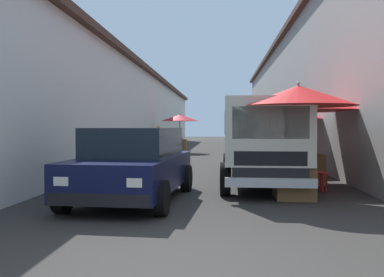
% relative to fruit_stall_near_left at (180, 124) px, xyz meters
% --- Properties ---
extents(ground, '(90.00, 90.00, 0.00)m').
position_rel_fruit_stall_near_left_xyz_m(ground, '(-6.14, -2.02, -1.61)').
color(ground, '#33302D').
extents(building_left_whitewash, '(49.80, 7.50, 4.56)m').
position_rel_fruit_stall_near_left_xyz_m(building_left_whitewash, '(-3.89, 5.04, 0.68)').
color(building_left_whitewash, silver).
rests_on(building_left_whitewash, ground).
extents(building_right_concrete, '(49.80, 7.50, 6.37)m').
position_rel_fruit_stall_near_left_xyz_m(building_right_concrete, '(-3.89, -9.08, 1.58)').
color(building_right_concrete, gray).
rests_on(building_right_concrete, ground).
extents(fruit_stall_near_left, '(2.15, 2.15, 2.25)m').
position_rel_fruit_stall_near_left_xyz_m(fruit_stall_near_left, '(0.00, 0.00, 0.00)').
color(fruit_stall_near_left, '#9E9EA3').
rests_on(fruit_stall_near_left, ground).
extents(fruit_stall_mid_lane, '(2.89, 2.89, 2.42)m').
position_rel_fruit_stall_near_left_xyz_m(fruit_stall_mid_lane, '(-12.31, -4.58, 0.32)').
color(fruit_stall_mid_lane, '#9E9EA3').
rests_on(fruit_stall_mid_lane, ground).
extents(fruit_stall_far_left, '(2.31, 2.31, 2.38)m').
position_rel_fruit_stall_near_left_xyz_m(fruit_stall_far_left, '(-14.79, -3.90, 0.16)').
color(fruit_stall_far_left, '#9E9EA3').
rests_on(fruit_stall_far_left, ground).
extents(fruit_stall_far_right, '(2.81, 2.81, 2.29)m').
position_rel_fruit_stall_near_left_xyz_m(fruit_stall_far_right, '(-9.14, -4.39, 0.20)').
color(fruit_stall_far_right, '#9E9EA3').
rests_on(fruit_stall_far_right, ground).
extents(hatchback_car, '(4.02, 2.14, 1.45)m').
position_rel_fruit_stall_near_left_xyz_m(hatchback_car, '(-15.13, -0.62, -0.87)').
color(hatchback_car, '#0F1438').
rests_on(hatchback_car, ground).
extents(delivery_truck, '(4.97, 2.07, 2.08)m').
position_rel_fruit_stall_near_left_xyz_m(delivery_truck, '(-13.78, -3.35, -0.57)').
color(delivery_truck, black).
rests_on(delivery_truck, ground).
extents(vendor_by_crates, '(0.28, 0.61, 1.53)m').
position_rel_fruit_stall_near_left_xyz_m(vendor_by_crates, '(-3.68, 0.65, -0.74)').
color(vendor_by_crates, '#665B4C').
rests_on(vendor_by_crates, ground).
extents(parked_scooter, '(1.69, 0.39, 1.14)m').
position_rel_fruit_stall_near_left_xyz_m(parked_scooter, '(-3.67, -3.87, -1.16)').
color(parked_scooter, black).
rests_on(parked_scooter, ground).
extents(plastic_stool, '(0.30, 0.30, 0.43)m').
position_rel_fruit_stall_near_left_xyz_m(plastic_stool, '(-13.70, -4.65, -1.28)').
color(plastic_stool, red).
rests_on(plastic_stool, ground).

